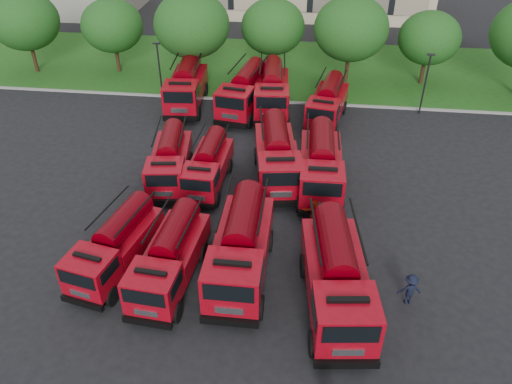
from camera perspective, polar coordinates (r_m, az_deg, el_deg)
ground at (r=29.04m, az=-0.61°, el=-4.77°), size 140.00×140.00×0.00m
lawn at (r=51.62m, az=3.20°, el=14.02°), size 70.00×16.00×0.12m
curb at (r=44.18m, az=2.41°, el=10.28°), size 70.00×0.30×0.14m
tree_0 at (r=53.43m, az=-24.95°, el=17.33°), size 6.30×6.30×7.70m
tree_1 at (r=50.89m, az=-16.12°, el=17.80°), size 5.71×5.71×6.98m
tree_2 at (r=46.85m, az=-7.35°, el=18.42°), size 6.72×6.72×8.22m
tree_3 at (r=48.30m, az=1.95°, el=18.35°), size 5.88×5.88×7.19m
tree_4 at (r=46.65m, az=10.82°, el=17.86°), size 6.55×6.55×8.01m
tree_5 at (r=48.80m, az=19.19°, el=16.29°), size 5.46×5.46×6.68m
lamp_post_0 at (r=44.25m, az=-10.98°, el=13.70°), size 0.60×0.25×5.11m
lamp_post_1 at (r=43.27m, az=18.82°, el=11.96°), size 0.60×0.25×5.11m
fire_truck_0 at (r=26.98m, az=-15.72°, el=-5.87°), size 3.59×6.91×3.00m
fire_truck_1 at (r=25.59m, az=-9.79°, el=-7.35°), size 2.95×7.00×3.11m
fire_truck_2 at (r=25.46m, az=-1.74°, el=-6.28°), size 2.92×7.85×3.57m
fire_truck_3 at (r=24.15m, az=9.19°, el=-9.55°), size 3.70×8.24×3.63m
fire_truck_4 at (r=33.23m, az=-9.82°, el=3.64°), size 3.21×7.00×3.07m
fire_truck_5 at (r=32.49m, az=-5.50°, el=3.06°), size 2.54×6.45×2.90m
fire_truck_6 at (r=32.82m, az=2.42°, el=4.19°), size 3.79×8.03×3.51m
fire_truck_7 at (r=32.16m, az=7.44°, el=3.16°), size 2.95×7.70×3.48m
fire_truck_8 at (r=43.36m, az=-7.95°, el=11.96°), size 3.34×8.01×3.56m
fire_truck_9 at (r=41.91m, az=-1.34°, el=11.43°), size 3.88×8.08×3.53m
fire_truck_10 at (r=42.10m, az=1.85°, el=11.56°), size 3.34×8.01×3.56m
fire_truck_11 at (r=40.71m, az=8.19°, el=10.05°), size 3.57×7.26×3.16m
firefighter_1 at (r=26.08m, az=-11.68°, el=-11.43°), size 0.85×0.48×1.74m
firefighter_2 at (r=25.65m, az=9.45°, el=-12.10°), size 0.80×1.04×1.57m
firefighter_3 at (r=26.31m, az=16.85°, el=-11.94°), size 1.21×0.74×1.77m
firefighter_4 at (r=29.01m, az=-8.46°, el=-5.28°), size 0.90×0.74×1.59m
firefighter_5 at (r=29.99m, az=6.54°, el=-3.55°), size 1.52×0.69×1.62m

